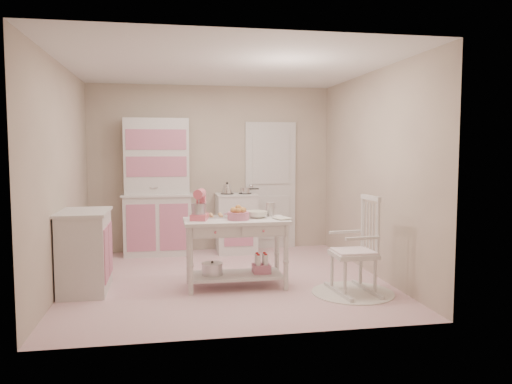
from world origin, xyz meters
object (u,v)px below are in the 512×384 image
hutch (157,187)px  bread_basket (238,216)px  base_cabinet (85,251)px  work_table (236,253)px  rocking_chair (354,245)px  stove (236,223)px  stand_mixer (199,205)px

hutch → bread_basket: bearing=-65.2°
base_cabinet → work_table: base_cabinet is taller
bread_basket → base_cabinet: bearing=174.0°
hutch → rocking_chair: (2.18, -2.49, -0.49)m
stove → hutch: bearing=177.6°
hutch → bread_basket: 2.27m
stove → base_cabinet: same height
rocking_chair → stove: bearing=106.6°
hutch → stand_mixer: (0.51, -1.98, -0.07)m
stand_mixer → bread_basket: size_ratio=1.36×
stove → rocking_chair: rocking_chair is taller
base_cabinet → rocking_chair: size_ratio=0.84×
stove → stand_mixer: stand_mixer is taller
hutch → rocking_chair: size_ratio=1.89×
hutch → rocking_chair: 3.35m
hutch → rocking_chair: hutch is taller
hutch → stove: hutch is taller
stove → work_table: bearing=-97.9°
hutch → bread_basket: hutch is taller
base_cabinet → stand_mixer: stand_mixer is taller
base_cabinet → bread_basket: size_ratio=3.68×
hutch → stand_mixer: 2.05m
stove → work_table: stove is taller
base_cabinet → work_table: size_ratio=0.77×
stove → base_cabinet: size_ratio=1.00×
rocking_chair → stand_mixer: stand_mixer is taller
hutch → stand_mixer: size_ratio=6.12×
rocking_chair → work_table: rocking_chair is taller
stand_mixer → hutch: bearing=119.4°
rocking_chair → bread_basket: bearing=155.2°
bread_basket → stove: bearing=82.8°
work_table → stand_mixer: bearing=177.3°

